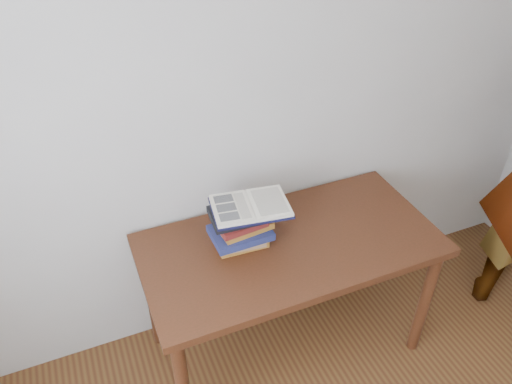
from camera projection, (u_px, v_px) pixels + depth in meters
name	position (u px, v px, depth m)	size (l,w,h in m)	color
desk	(290.00, 257.00, 2.34)	(1.37, 0.69, 0.73)	#482012
book_stack	(241.00, 228.00, 2.21)	(0.28, 0.20, 0.19)	#AB7726
open_book	(251.00, 206.00, 2.17)	(0.37, 0.28, 0.03)	black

